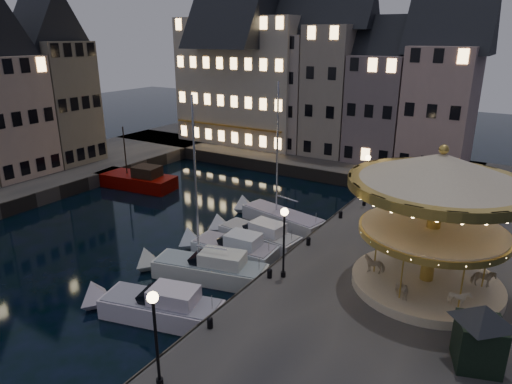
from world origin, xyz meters
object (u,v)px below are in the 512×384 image
Objects in this scene: streetlamp_a at (155,326)px; ticket_kiosk at (482,325)px; bollard_d at (341,214)px; carousel at (438,197)px; streetlamp_b at (284,233)px; bollard_b at (270,273)px; red_fishing_boat at (137,180)px; motorboat_c at (204,268)px; motorboat_d at (229,249)px; streetlamp_c at (367,173)px; motorboat_e at (255,236)px; bollard_a at (210,322)px; motorboat_f at (277,218)px; motorboat_b at (155,307)px; bollard_c at (308,241)px.

ticket_kiosk is at bearing 37.20° from streetlamp_a.
carousel reaches higher than bollard_d.
streetlamp_b is 7.32× the size of bollard_b.
motorboat_c is at bearing -32.43° from red_fishing_boat.
carousel is at bearing 3.57° from motorboat_d.
motorboat_c is (-5.14, -14.24, -3.34)m from streetlamp_c.
motorboat_c is at bearing -90.36° from motorboat_e.
bollard_a is 16.00m from bollard_d.
carousel reaches higher than streetlamp_b.
streetlamp_a is 10.00m from streetlamp_b.
bollard_d is 0.18× the size of ticket_kiosk.
motorboat_c is (-5.14, 9.26, -3.34)m from streetlamp_a.
streetlamp_b is 0.39× the size of motorboat_f.
motorboat_f is at bearing 96.13° from motorboat_e.
bollard_a is 11.65m from ticket_kiosk.
motorboat_b is 10.49m from motorboat_e.
bollard_d is 5.13m from motorboat_f.
streetlamp_b is at bearing -44.89° from motorboat_e.
motorboat_b is at bearing -130.55° from bollard_b.
ticket_kiosk is (15.84, -11.36, 2.71)m from motorboat_f.
streetlamp_c is 15.51m from motorboat_c.
motorboat_f reaches higher than bollard_c.
bollard_a is at bearing -90.00° from bollard_d.
red_fishing_boat is (-16.66, 10.59, 0.03)m from motorboat_c.
motorboat_d is 0.80× the size of red_fishing_boat.
streetlamp_c is at bearing 75.77° from motorboat_b.
carousel is (7.11, 13.14, 2.50)m from streetlamp_a.
bollard_b is at bearing 93.61° from streetlamp_a.
bollard_d is (-0.60, 10.00, -2.41)m from streetlamp_b.
motorboat_d is at bearing 149.29° from bollard_b.
streetlamp_a reaches higher than motorboat_d.
streetlamp_a is at bearing -60.94° from motorboat_c.
streetlamp_c is 7.32× the size of bollard_a.
streetlamp_c is 7.32× the size of bollard_b.
motorboat_b is 15.78m from carousel.
bollard_c is 0.07× the size of red_fishing_boat.
streetlamp_c is 9.34m from bollard_c.
bollard_b is 11.14m from ticket_kiosk.
motorboat_b is at bearing -104.23° from streetlamp_c.
bollard_d is at bearing 47.46° from motorboat_e.
streetlamp_a is 1.00× the size of streetlamp_c.
bollard_d is at bearing 90.00° from bollard_a.
ticket_kiosk is at bearing -48.23° from bollard_d.
red_fishing_boat reaches higher than motorboat_b.
ticket_kiosk is (32.10, -12.03, 2.53)m from red_fishing_boat.
carousel is at bearing -9.04° from motorboat_e.
motorboat_e is at bearing -15.90° from red_fishing_boat.
bollard_a is at bearing -91.76° from streetlamp_c.
motorboat_d is (-4.82, -7.64, -0.97)m from bollard_d.
bollard_a is at bearing -160.72° from ticket_kiosk.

